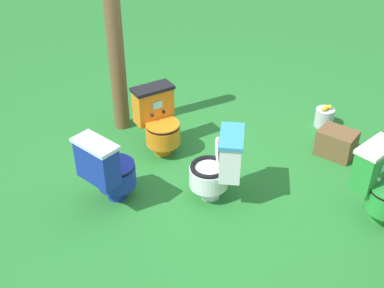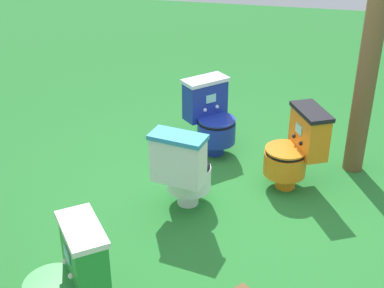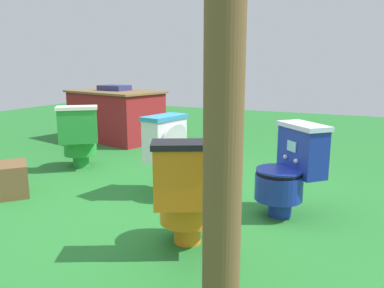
{
  "view_description": "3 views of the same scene",
  "coord_description": "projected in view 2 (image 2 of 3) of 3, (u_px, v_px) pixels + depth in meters",
  "views": [
    {
      "loc": [
        0.44,
        4.07,
        3.12
      ],
      "look_at": [
        0.13,
        -0.08,
        0.33
      ],
      "focal_mm": 46.55,
      "sensor_mm": 36.0,
      "label": 1
    },
    {
      "loc": [
        -3.75,
        -0.51,
        2.59
      ],
      "look_at": [
        0.11,
        0.35,
        0.5
      ],
      "focal_mm": 50.84,
      "sensor_mm": 36.0,
      "label": 2
    },
    {
      "loc": [
        1.46,
        -2.58,
        1.18
      ],
      "look_at": [
        0.04,
        0.48,
        0.47
      ],
      "focal_mm": 35.84,
      "sensor_mm": 36.0,
      "label": 3
    }
  ],
  "objects": [
    {
      "name": "wooden_post",
      "position": [
        366.0,
        78.0,
        4.69
      ],
      "size": [
        0.18,
        0.18,
        1.8
      ],
      "primitive_type": "cylinder",
      "color": "brown",
      "rests_on": "ground"
    },
    {
      "name": "toilet_green",
      "position": [
        69.0,
        280.0,
        3.22
      ],
      "size": [
        0.62,
        0.64,
        0.73
      ],
      "rotation": [
        0.0,
        0.0,
        0.66
      ],
      "color": "green",
      "rests_on": "ground"
    },
    {
      "name": "ground",
      "position": [
        230.0,
        207.0,
        4.54
      ],
      "size": [
        14.0,
        14.0,
        0.0
      ],
      "primitive_type": "plane",
      "color": "#26752D"
    },
    {
      "name": "toilet_blue",
      "position": [
        211.0,
        117.0,
        5.24
      ],
      "size": [
        0.63,
        0.63,
        0.73
      ],
      "rotation": [
        0.0,
        0.0,
        2.36
      ],
      "color": "#192D9E",
      "rests_on": "ground"
    },
    {
      "name": "toilet_orange",
      "position": [
        296.0,
        149.0,
        4.67
      ],
      "size": [
        0.58,
        0.62,
        0.73
      ],
      "rotation": [
        0.0,
        0.0,
        0.47
      ],
      "color": "orange",
      "rests_on": "ground"
    },
    {
      "name": "toilet_white",
      "position": [
        184.0,
        169.0,
        4.36
      ],
      "size": [
        0.56,
        0.49,
        0.73
      ],
      "rotation": [
        0.0,
        0.0,
        4.52
      ],
      "color": "white",
      "rests_on": "ground"
    }
  ]
}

